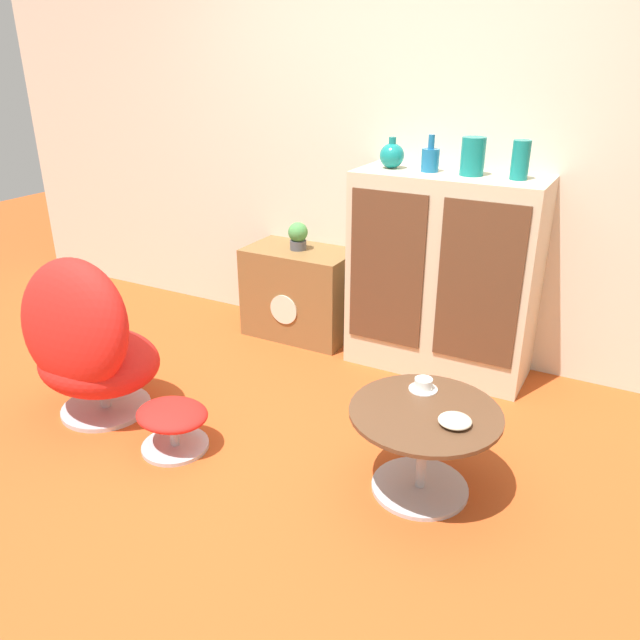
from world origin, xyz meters
TOP-DOWN VIEW (x-y plane):
  - ground_plane at (0.00, 0.00)m, footprint 12.00×12.00m
  - wall_back at (0.00, 1.70)m, footprint 6.40×0.06m
  - sideboard at (0.43, 1.44)m, footprint 1.06×0.45m
  - tv_console at (-0.54, 1.46)m, footprint 0.70×0.42m
  - egg_chair at (-0.97, 0.04)m, footprint 0.69×0.63m
  - ottoman at (-0.41, -0.00)m, footprint 0.36×0.33m
  - coffee_table at (0.76, 0.27)m, footprint 0.64×0.64m
  - vase_leftmost at (0.08, 1.45)m, footprint 0.14×0.14m
  - vase_inner_left at (0.30, 1.45)m, footprint 0.10×0.10m
  - vase_inner_right at (0.54, 1.45)m, footprint 0.13×0.13m
  - vase_rightmost at (0.79, 1.45)m, footprint 0.09×0.09m
  - potted_plant at (-0.55, 1.46)m, footprint 0.13×0.13m
  - teacup at (0.69, 0.44)m, footprint 0.13×0.13m
  - bowl at (0.89, 0.23)m, footprint 0.14×0.14m

SIDE VIEW (x-z plane):
  - ground_plane at x=0.00m, z-range 0.00..0.00m
  - ottoman at x=-0.41m, z-range 0.04..0.27m
  - coffee_table at x=0.76m, z-range 0.06..0.47m
  - tv_console at x=-0.54m, z-range 0.00..0.60m
  - egg_chair at x=-0.97m, z-range -0.04..0.87m
  - bowl at x=0.89m, z-range 0.40..0.44m
  - teacup at x=0.69m, z-range 0.40..0.45m
  - sideboard at x=0.43m, z-range 0.00..1.17m
  - potted_plant at x=-0.55m, z-range 0.60..0.78m
  - vase_inner_left at x=0.30m, z-range 1.14..1.34m
  - vase_leftmost at x=0.08m, z-range 1.16..1.33m
  - vase_rightmost at x=0.79m, z-range 1.17..1.37m
  - vase_inner_right at x=0.54m, z-range 1.17..1.37m
  - wall_back at x=0.00m, z-range 0.00..2.60m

